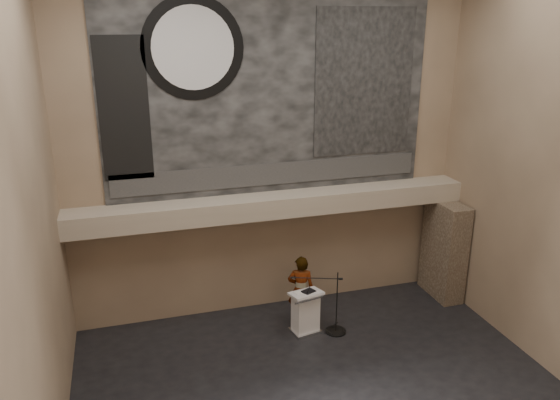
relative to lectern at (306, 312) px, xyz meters
name	(u,v)px	position (x,y,z in m)	size (l,w,h in m)	color
floor	(324,396)	(-0.40, -2.37, -0.55)	(10.00, 10.00, 0.00)	black
wall_back	(271,150)	(-0.40, 1.63, 3.70)	(10.00, 0.02, 8.50)	#78624C
wall_front	(461,306)	(-0.40, -6.37, 3.70)	(10.00, 0.02, 8.50)	#78624C
wall_left	(30,228)	(-5.40, -2.37, 3.70)	(0.02, 8.00, 8.50)	#78624C
wall_right	(559,177)	(4.60, -2.37, 3.70)	(0.02, 8.00, 8.50)	#78624C
soffit	(275,205)	(-0.40, 1.23, 2.40)	(10.00, 0.80, 0.50)	tan
sprinkler_left	(212,222)	(-2.00, 1.18, 2.12)	(0.04, 0.04, 0.06)	#B2893D
sprinkler_right	(347,209)	(1.50, 1.18, 2.12)	(0.04, 0.04, 0.06)	#B2893D
banner	(271,90)	(-0.40, 1.60, 5.15)	(8.00, 0.05, 5.00)	black
banner_text_strip	(272,174)	(-0.40, 1.56, 3.10)	(7.76, 0.02, 0.55)	#2E2E2E
banner_clock_rim	(193,48)	(-2.20, 1.56, 6.15)	(2.30, 2.30, 0.02)	black
banner_clock_face	(193,48)	(-2.20, 1.54, 6.15)	(1.84, 1.84, 0.02)	silver
banner_building_print	(364,83)	(2.00, 1.56, 5.25)	(2.60, 0.02, 3.60)	black
banner_brick_print	(124,110)	(-3.80, 1.56, 4.85)	(1.10, 0.02, 3.20)	black
stone_pier	(444,249)	(4.25, 0.78, 0.80)	(0.60, 1.40, 2.70)	#47382B
lectern	(306,312)	(0.00, 0.00, 0.00)	(0.84, 0.66, 1.14)	silver
binder	(309,291)	(0.06, -0.02, 0.56)	(0.29, 0.23, 0.04)	black
papers	(301,293)	(-0.14, -0.03, 0.55)	(0.21, 0.29, 0.01)	silver
speaker_person	(301,290)	(0.03, 0.47, 0.36)	(0.66, 0.44, 1.82)	white
mic_stand	(335,323)	(0.69, -0.18, -0.32)	(1.32, 0.65, 1.61)	black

